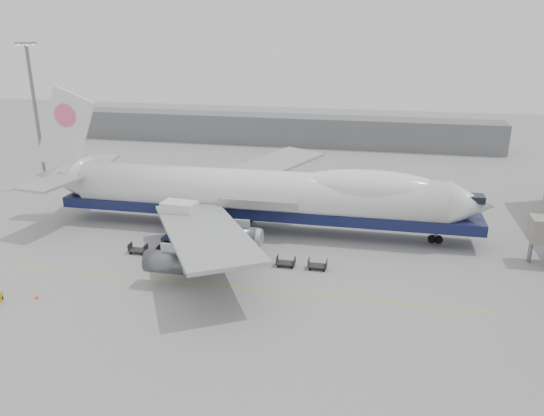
# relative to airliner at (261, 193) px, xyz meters

# --- Properties ---
(ground) EXTENTS (260.00, 260.00, 0.00)m
(ground) POSITION_rel_airliner_xyz_m (-0.64, -12.00, -5.62)
(ground) COLOR gray
(ground) RESTS_ON ground
(apron_line) EXTENTS (60.00, 0.15, 0.01)m
(apron_line) POSITION_rel_airliner_xyz_m (-0.64, -18.00, -5.62)
(apron_line) COLOR gold
(apron_line) RESTS_ON ground
(hangar) EXTENTS (110.00, 8.00, 7.00)m
(hangar) POSITION_rel_airliner_xyz_m (-10.64, 58.00, -2.12)
(hangar) COLOR slate
(hangar) RESTS_ON ground
(floodlight_mast) EXTENTS (2.40, 2.40, 25.43)m
(floodlight_mast) POSITION_rel_airliner_xyz_m (-42.64, 12.00, 8.64)
(floodlight_mast) COLOR slate
(floodlight_mast) RESTS_ON ground
(airliner) EXTENTS (67.00, 55.30, 19.98)m
(airliner) POSITION_rel_airliner_xyz_m (0.00, 0.00, 0.00)
(airliner) COLOR white
(airliner) RESTS_ON ground
(catering_truck) EXTENTS (5.18, 3.83, 6.09)m
(catering_truck) POSITION_rel_airliner_xyz_m (-9.35, -7.48, -2.18)
(catering_truck) COLOR #172946
(catering_truck) RESTS_ON ground
(traffic_cone) EXTENTS (0.38, 0.38, 0.55)m
(traffic_cone) POSITION_rel_airliner_xyz_m (-19.45, -24.86, -5.36)
(traffic_cone) COLOR #FF520D
(traffic_cone) RESTS_ON ground
(dolly_0) EXTENTS (2.30, 1.35, 1.30)m
(dolly_0) POSITION_rel_airliner_xyz_m (-13.86, -11.37, -5.09)
(dolly_0) COLOR #2D2D30
(dolly_0) RESTS_ON ground
(dolly_1) EXTENTS (2.30, 1.35, 1.30)m
(dolly_1) POSITION_rel_airliner_xyz_m (-9.95, -11.37, -5.09)
(dolly_1) COLOR #2D2D30
(dolly_1) RESTS_ON ground
(dolly_2) EXTENTS (2.30, 1.35, 1.30)m
(dolly_2) POSITION_rel_airliner_xyz_m (-6.03, -11.37, -5.09)
(dolly_2) COLOR #2D2D30
(dolly_2) RESTS_ON ground
(dolly_3) EXTENTS (2.30, 1.35, 1.30)m
(dolly_3) POSITION_rel_airliner_xyz_m (-2.12, -11.37, -5.09)
(dolly_3) COLOR #2D2D30
(dolly_3) RESTS_ON ground
(dolly_4) EXTENTS (2.30, 1.35, 1.30)m
(dolly_4) POSITION_rel_airliner_xyz_m (1.79, -11.37, -5.09)
(dolly_4) COLOR #2D2D30
(dolly_4) RESTS_ON ground
(dolly_5) EXTENTS (2.30, 1.35, 1.30)m
(dolly_5) POSITION_rel_airliner_xyz_m (5.71, -11.37, -5.09)
(dolly_5) COLOR #2D2D30
(dolly_5) RESTS_ON ground
(dolly_6) EXTENTS (2.30, 1.35, 1.30)m
(dolly_6) POSITION_rel_airliner_xyz_m (9.62, -11.37, -5.09)
(dolly_6) COLOR #2D2D30
(dolly_6) RESTS_ON ground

